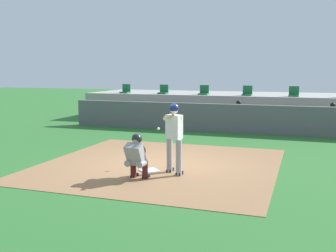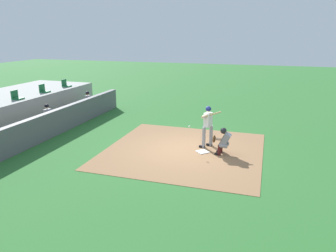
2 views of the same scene
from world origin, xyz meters
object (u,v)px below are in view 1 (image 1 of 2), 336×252
Objects in this scene: home_plate at (149,170)px; catcher_crouched at (137,155)px; stadium_seat_1 at (163,91)px; stadium_seat_2 at (204,92)px; batter_at_plate at (174,134)px; stadium_seat_4 at (294,94)px; dugout_player_1 at (332,118)px; dugout_player_0 at (238,115)px; stadium_seat_3 at (247,93)px; stadium_seat_0 at (126,91)px.

catcher_crouched is (0.01, -0.81, 0.59)m from home_plate.
stadium_seat_1 is 2.17m from stadium_seat_2.
batter_at_plate is 10.40m from stadium_seat_2.
catcher_crouched is (-0.69, -0.75, -0.43)m from batter_at_plate.
stadium_seat_1 is at bearing 180.00° from stadium_seat_4.
stadium_seat_1 reaches higher than home_plate.
home_plate is 9.50m from dugout_player_1.
dugout_player_0 and dugout_player_1 have the same top height.
catcher_crouched is at bearing -132.24° from batter_at_plate.
stadium_seat_4 is at bearing 73.55° from catcher_crouched.
batter_at_plate reaches higher than catcher_crouched.
batter_at_plate is at bearing -104.04° from stadium_seat_4.
stadium_seat_3 is (4.33, 0.00, 0.00)m from stadium_seat_1.
catcher_crouched is 11.49m from stadium_seat_4.
stadium_seat_0 is (-5.42, 10.18, 1.51)m from home_plate.
stadium_seat_0 is at bearing 120.83° from batter_at_plate.
batter_at_plate is 3.76× the size of stadium_seat_1.
stadium_seat_4 is (2.27, 2.03, 0.86)m from dugout_player_0.
stadium_seat_1 is at bearing 180.00° from stadium_seat_2.
stadium_seat_1 is 1.00× the size of stadium_seat_4.
home_plate is 0.25× the size of catcher_crouched.
dugout_player_1 is at bearing -51.72° from stadium_seat_4.
stadium_seat_2 is 1.00× the size of stadium_seat_3.
home_plate is 11.63m from stadium_seat_0.
dugout_player_0 is (0.97, 8.95, 0.06)m from catcher_crouched.
stadium_seat_0 is at bearing 180.00° from stadium_seat_2.
home_plate is 0.92× the size of stadium_seat_2.
stadium_seat_1 is 6.50m from stadium_seat_4.
stadium_seat_3 is (-3.77, 2.03, 0.86)m from dugout_player_1.
stadium_seat_3 is at bearing 87.01° from dugout_player_0.
stadium_seat_0 is (-6.39, 2.03, 0.86)m from dugout_player_0.
batter_at_plate is 1.10m from catcher_crouched.
stadium_seat_0 is (-6.11, 10.23, 0.50)m from batter_at_plate.
stadium_seat_2 and stadium_seat_4 have the same top height.
dugout_player_0 is 2.21m from stadium_seat_3.
stadium_seat_0 and stadium_seat_4 have the same top height.
dugout_player_1 reaches higher than catcher_crouched.
dugout_player_0 is 6.76m from stadium_seat_0.
batter_at_plate is at bearing -4.42° from home_plate.
stadium_seat_2 is at bearing 161.09° from dugout_player_1.
stadium_seat_4 is at bearing 0.00° from stadium_seat_1.
stadium_seat_1 is at bearing 165.91° from dugout_player_1.
stadium_seat_3 is at bearing 0.00° from stadium_seat_0.
dugout_player_1 is at bearing -11.20° from stadium_seat_0.
stadium_seat_1 is (-4.23, 2.03, 0.86)m from dugout_player_0.
stadium_seat_2 is (-2.06, 2.03, 0.86)m from dugout_player_0.
catcher_crouched is at bearing -73.49° from stadium_seat_1.
dugout_player_0 reaches higher than catcher_crouched.
stadium_seat_1 and stadium_seat_2 have the same top height.
stadium_seat_1 is at bearing 111.06° from batter_at_plate.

